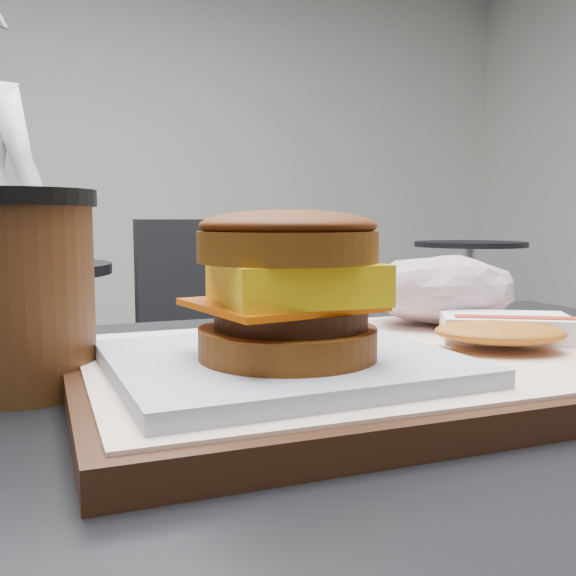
# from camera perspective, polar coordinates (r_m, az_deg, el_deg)

# --- Properties ---
(serving_tray) EXTENTS (0.38, 0.28, 0.02)m
(serving_tray) POSITION_cam_1_polar(r_m,az_deg,el_deg) (0.43, 6.97, -6.91)
(serving_tray) COLOR black
(serving_tray) RESTS_ON customer_table
(breakfast_sandwich) EXTENTS (0.20, 0.18, 0.09)m
(breakfast_sandwich) POSITION_cam_1_polar(r_m,az_deg,el_deg) (0.36, -0.11, -1.50)
(breakfast_sandwich) COLOR silver
(breakfast_sandwich) RESTS_ON serving_tray
(hash_brown) EXTENTS (0.14, 0.12, 0.02)m
(hash_brown) POSITION_cam_1_polar(r_m,az_deg,el_deg) (0.47, 18.57, -3.51)
(hash_brown) COLOR white
(hash_brown) RESTS_ON serving_tray
(crumpled_wrapper) EXTENTS (0.13, 0.10, 0.06)m
(crumpled_wrapper) POSITION_cam_1_polar(r_m,az_deg,el_deg) (0.55, 13.51, -0.13)
(crumpled_wrapper) COLOR silver
(crumpled_wrapper) RESTS_ON serving_tray
(coffee_cup) EXTENTS (0.09, 0.09, 0.13)m
(coffee_cup) POSITION_cam_1_polar(r_m,az_deg,el_deg) (0.42, -22.25, -0.22)
(coffee_cup) COLOR #462510
(coffee_cup) RESTS_ON customer_table
(neighbor_chair) EXTENTS (0.64, 0.51, 0.88)m
(neighbor_chair) POSITION_cam_1_polar(r_m,az_deg,el_deg) (2.18, -11.57, -3.74)
(neighbor_chair) COLOR #A4A4A9
(neighbor_chair) RESTS_ON ground
(bg_table_near) EXTENTS (0.66, 0.66, 0.75)m
(bg_table_near) POSITION_cam_1_polar(r_m,az_deg,el_deg) (4.00, 15.84, 1.30)
(bg_table_near) COLOR black
(bg_table_near) RESTS_ON ground
(bg_table_far) EXTENTS (0.66, 0.66, 0.75)m
(bg_table_far) POSITION_cam_1_polar(r_m,az_deg,el_deg) (5.28, 1.09, 2.62)
(bg_table_far) COLOR black
(bg_table_far) RESTS_ON ground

